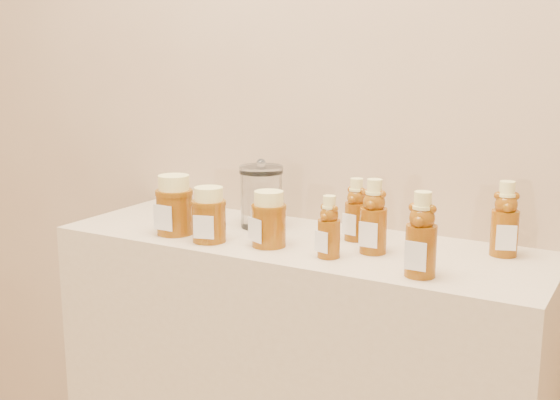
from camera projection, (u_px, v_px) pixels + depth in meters
The scene contains 10 objects.
wall_back at pixel (336, 49), 1.77m from camera, with size 3.50×0.02×2.70m, color tan.
bear_bottle_back_left at pixel (356, 205), 1.67m from camera, with size 0.06×0.06×0.17m, color #6A3508, non-canonical shape.
bear_bottle_back_mid at pixel (374, 212), 1.56m from camera, with size 0.07×0.07×0.19m, color #6A3508, non-canonical shape.
bear_bottle_back_right at pixel (506, 214), 1.54m from camera, with size 0.06×0.06×0.19m, color #6A3508, non-canonical shape.
bear_bottle_front_left at pixel (329, 223), 1.53m from camera, with size 0.05×0.05×0.16m, color #6A3508, non-canonical shape.
bear_bottle_front_right at pixel (422, 229), 1.40m from camera, with size 0.07×0.07×0.20m, color #6A3508, non-canonical shape.
honey_jar_left at pixel (174, 205), 1.73m from camera, with size 0.09×0.09×0.15m, color #6A3508, non-canonical shape.
honey_jar_back at pixel (269, 219), 1.62m from camera, with size 0.08×0.08×0.13m, color #6A3508, non-canonical shape.
honey_jar_front at pixel (209, 214), 1.66m from camera, with size 0.08×0.08×0.13m, color #6A3508, non-canonical shape.
glass_canister at pixel (261, 194), 1.80m from camera, with size 0.11×0.11×0.17m, color white, non-canonical shape.
Camera 1 is at (0.76, 0.10, 1.35)m, focal length 45.00 mm.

